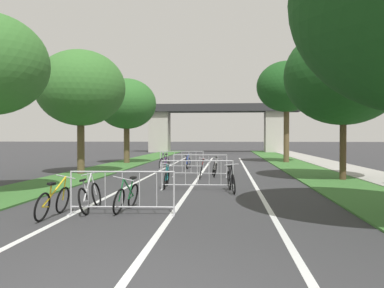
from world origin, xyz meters
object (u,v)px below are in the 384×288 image
object	(u,v)px
crowd_barrier_second	(197,175)
bicycle_teal_8	(167,178)
tree_left_maple_mid	(127,104)
bicycle_black_1	(231,181)
tree_right_oak_mid	(287,87)
bicycle_green_7	(127,197)
crowd_barrier_fourth	(182,160)
bicycle_blue_0	(188,163)
bicycle_purple_6	(164,162)
bicycle_red_3	(201,170)
tree_right_pine_near	(343,75)
bicycle_silver_2	(90,196)
bicycle_yellow_5	(53,202)
crowd_barrier_nearest	(122,193)
crowd_barrier_third	(200,166)
tree_left_cypress_far	(81,88)
bicycle_white_4	(215,168)

from	to	relation	value
crowd_barrier_second	bicycle_teal_8	distance (m)	1.30
tree_left_maple_mid	bicycle_black_1	distance (m)	16.15
tree_right_oak_mid	bicycle_green_7	size ratio (longest dim) A/B	4.50
crowd_barrier_fourth	bicycle_blue_0	distance (m)	0.61
bicycle_blue_0	bicycle_purple_6	world-z (taller)	bicycle_purple_6
tree_right_oak_mid	bicycle_red_3	xyz separation A→B (m)	(-5.43, -11.16, -5.11)
bicycle_purple_6	tree_left_maple_mid	bearing A→B (deg)	-40.24
tree_right_pine_near	bicycle_blue_0	world-z (taller)	tree_right_pine_near
bicycle_blue_0	bicycle_silver_2	world-z (taller)	bicycle_silver_2
bicycle_black_1	bicycle_yellow_5	distance (m)	6.21
crowd_barrier_second	bicycle_red_3	bearing A→B (deg)	91.79
tree_left_maple_mid	crowd_barrier_nearest	xyz separation A→B (m)	(4.55, -18.06, -3.66)
crowd_barrier_nearest	tree_left_maple_mid	bearing A→B (deg)	104.15
bicycle_yellow_5	bicycle_purple_6	xyz separation A→B (m)	(0.24, 14.60, 0.00)
crowd_barrier_third	bicycle_yellow_5	bearing A→B (deg)	-106.03
bicycle_green_7	crowd_barrier_nearest	bearing A→B (deg)	96.80
tree_right_oak_mid	crowd_barrier_fourth	size ratio (longest dim) A/B	2.84
tree_right_oak_mid	tree_left_cypress_far	bearing A→B (deg)	-139.10
crowd_barrier_nearest	crowd_barrier_third	bearing A→B (deg)	82.13
bicycle_white_4	bicycle_green_7	size ratio (longest dim) A/B	1.08
bicycle_blue_0	bicycle_black_1	distance (m)	10.22
crowd_barrier_nearest	bicycle_red_3	world-z (taller)	crowd_barrier_nearest
crowd_barrier_fourth	crowd_barrier_third	bearing A→B (deg)	-73.10
tree_left_cypress_far	bicycle_yellow_5	distance (m)	11.48
crowd_barrier_second	bicycle_silver_2	bearing A→B (deg)	-119.84
bicycle_silver_2	bicycle_teal_8	distance (m)	4.87
bicycle_green_7	bicycle_teal_8	bearing A→B (deg)	-87.01
crowd_barrier_second	bicycle_yellow_5	xyz separation A→B (m)	(-2.96, -5.03, -0.16)
bicycle_green_7	crowd_barrier_fourth	bearing A→B (deg)	-82.74
crowd_barrier_fourth	bicycle_silver_2	world-z (taller)	crowd_barrier_fourth
bicycle_silver_2	bicycle_green_7	bearing A→B (deg)	1.28
crowd_barrier_second	tree_left_maple_mid	bearing A→B (deg)	113.97
bicycle_black_1	bicycle_white_4	distance (m)	5.50
bicycle_red_3	tree_right_oak_mid	bearing A→B (deg)	61.37
bicycle_red_3	tree_right_pine_near	bearing A→B (deg)	-7.62
crowd_barrier_fourth	bicycle_yellow_5	world-z (taller)	crowd_barrier_fourth
tree_left_cypress_far	tree_right_pine_near	world-z (taller)	tree_right_pine_near
tree_right_oak_mid	crowd_barrier_second	world-z (taller)	tree_right_oak_mid
bicycle_yellow_5	bicycle_white_4	bearing A→B (deg)	73.90
crowd_barrier_nearest	bicycle_teal_8	xyz separation A→B (m)	(0.30, 5.06, -0.17)
bicycle_teal_8	tree_right_oak_mid	bearing A→B (deg)	-116.63
bicycle_yellow_5	bicycle_green_7	world-z (taller)	bicycle_yellow_5
bicycle_black_1	bicycle_silver_2	world-z (taller)	bicycle_black_1
bicycle_red_3	crowd_barrier_fourth	bearing A→B (deg)	103.77
tree_left_maple_mid	bicycle_white_4	world-z (taller)	tree_left_maple_mid
bicycle_blue_0	bicycle_yellow_5	xyz separation A→B (m)	(-1.70, -14.54, 0.02)
tree_left_cypress_far	bicycle_white_4	xyz separation A→B (m)	(6.66, -0.22, -3.91)
tree_left_cypress_far	bicycle_green_7	world-z (taller)	tree_left_cypress_far
bicycle_green_7	bicycle_teal_8	size ratio (longest dim) A/B	1.03
bicycle_white_4	tree_right_pine_near	bearing A→B (deg)	159.35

